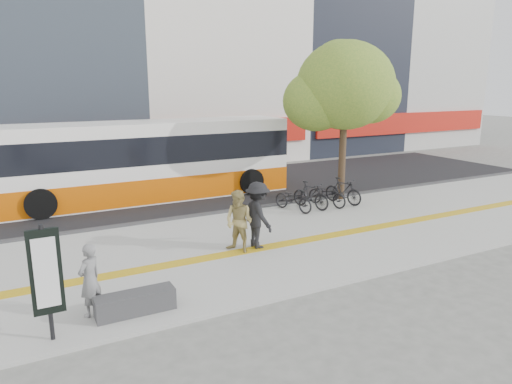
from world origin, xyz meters
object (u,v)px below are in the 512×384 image
street_tree (343,88)px  bus (147,163)px  seated_woman (90,280)px  signboard (46,274)px  pedestrian_tan (239,221)px  pedestrian_dark (258,215)px  bench (135,303)px

street_tree → bus: bearing=151.9°
street_tree → seated_woman: 12.56m
signboard → seated_woman: size_ratio=1.46×
bus → pedestrian_tan: (0.55, -7.44, -0.58)m
signboard → seated_woman: (0.80, 0.65, -0.53)m
pedestrian_dark → pedestrian_tan: bearing=93.0°
seated_woman → pedestrian_tan: size_ratio=0.87×
seated_woman → pedestrian_tan: 4.66m
pedestrian_tan → pedestrian_dark: 0.63m
signboard → pedestrian_tan: signboard is taller
street_tree → pedestrian_dark: size_ratio=3.30×
bench → pedestrian_tan: bearing=33.3°
bench → bus: size_ratio=0.14×
signboard → street_tree: street_tree is taller
bus → pedestrian_tan: 7.48m
bus → seated_woman: bearing=-111.5°
pedestrian_dark → seated_woman: bearing=109.0°
street_tree → bench: bearing=-148.4°
seated_woman → bench: bearing=118.8°
signboard → pedestrian_tan: 5.67m
street_tree → pedestrian_tan: bearing=-149.3°
bench → seated_woman: size_ratio=1.06×
seated_woman → pedestrian_dark: size_ratio=0.79×
pedestrian_tan → pedestrian_dark: (0.62, 0.07, 0.08)m
signboard → bus: bearing=65.8°
street_tree → pedestrian_tan: street_tree is taller
street_tree → pedestrian_tan: size_ratio=3.61×
bus → pedestrian_tan: size_ratio=6.74×
street_tree → pedestrian_tan: (-6.34, -3.76, -3.56)m
signboard → pedestrian_dark: 6.26m
bench → seated_woman: bearing=156.7°
street_tree → pedestrian_dark: bearing=-147.1°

